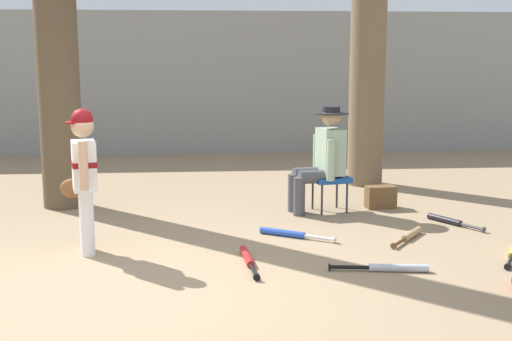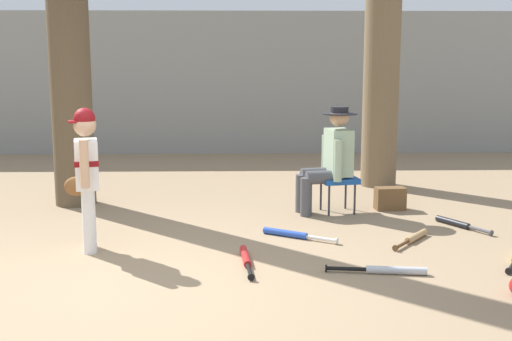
% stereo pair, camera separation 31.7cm
% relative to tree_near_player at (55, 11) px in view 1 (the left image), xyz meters
% --- Properties ---
extents(ground_plane, '(60.00, 60.00, 0.00)m').
position_rel_tree_near_player_xyz_m(ground_plane, '(1.04, -3.06, -2.25)').
color(ground_plane, '#937A5B').
extents(concrete_back_wall, '(18.00, 0.36, 2.54)m').
position_rel_tree_near_player_xyz_m(concrete_back_wall, '(1.04, 4.26, -0.98)').
color(concrete_back_wall, gray).
rests_on(concrete_back_wall, ground).
extents(tree_near_player, '(0.77, 0.77, 5.30)m').
position_rel_tree_near_player_xyz_m(tree_near_player, '(0.00, 0.00, 0.00)').
color(tree_near_player, brown).
rests_on(tree_near_player, ground).
extents(young_ballplayer, '(0.41, 0.57, 1.31)m').
position_rel_tree_near_player_xyz_m(young_ballplayer, '(0.58, -1.93, -1.51)').
color(young_ballplayer, white).
rests_on(young_ballplayer, ground).
extents(folding_stool, '(0.47, 0.47, 0.41)m').
position_rel_tree_near_player_xyz_m(folding_stool, '(3.08, -0.51, -1.89)').
color(folding_stool, '#194C9E').
rests_on(folding_stool, ground).
extents(seated_spectator, '(0.68, 0.54, 1.20)m').
position_rel_tree_near_player_xyz_m(seated_spectator, '(2.98, -0.53, -1.61)').
color(seated_spectator, '#47474C').
rests_on(seated_spectator, ground).
extents(handbag_beside_stool, '(0.36, 0.21, 0.26)m').
position_rel_tree_near_player_xyz_m(handbag_beside_stool, '(3.71, -0.39, -2.12)').
color(handbag_beside_stool, brown).
rests_on(handbag_beside_stool, ground).
extents(bat_wood_tan, '(0.48, 0.60, 0.07)m').
position_rel_tree_near_player_xyz_m(bat_wood_tan, '(3.65, -1.71, -2.22)').
color(bat_wood_tan, tan).
rests_on(bat_wood_tan, ground).
extents(bat_aluminum_silver, '(0.82, 0.17, 0.07)m').
position_rel_tree_near_player_xyz_m(bat_aluminum_silver, '(3.18, -2.68, -2.22)').
color(bat_aluminum_silver, '#B7BCC6').
rests_on(bat_aluminum_silver, ground).
extents(bat_red_barrel, '(0.12, 0.81, 0.07)m').
position_rel_tree_near_player_xyz_m(bat_red_barrel, '(2.02, -2.33, -2.22)').
color(bat_red_barrel, red).
rests_on(bat_red_barrel, ground).
extents(bat_blue_youth, '(0.71, 0.47, 0.07)m').
position_rel_tree_near_player_xyz_m(bat_blue_youth, '(2.47, -1.55, -2.22)').
color(bat_blue_youth, '#2347AD').
rests_on(bat_blue_youth, ground).
extents(bat_black_composite, '(0.41, 0.65, 0.07)m').
position_rel_tree_near_player_xyz_m(bat_black_composite, '(4.23, -1.18, -2.22)').
color(bat_black_composite, black).
rests_on(bat_black_composite, ground).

